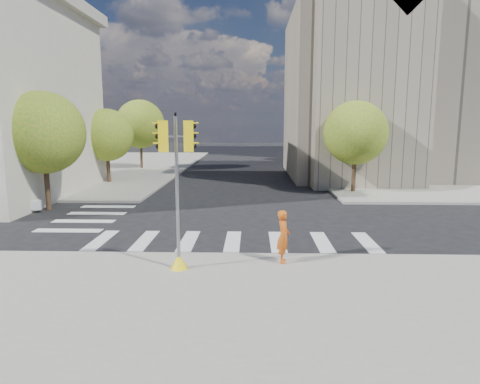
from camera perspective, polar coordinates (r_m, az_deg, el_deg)
name	(u,v)px	position (r m, az deg, el deg)	size (l,w,h in m)	color
ground	(237,229)	(19.33, -0.40, -4.97)	(160.00, 160.00, 0.00)	black
sidewalk_near	(217,364)	(9.06, -3.06, -21.97)	(30.00, 14.00, 0.15)	gray
sidewalk_far_right	(438,168)	(48.94, 24.93, 2.97)	(28.00, 40.00, 0.15)	gray
sidewalk_far_left	(58,166)	(49.48, -23.10, 3.15)	(28.00, 40.00, 0.15)	gray
civic_building	(427,92)	(40.75, 23.68, 12.09)	(26.00, 16.00, 19.39)	gray
office_tower	(411,45)	(65.16, 21.81, 17.74)	(20.00, 18.00, 30.00)	#9EA0A3
tree_lw_near	(43,133)	(25.32, -24.75, 7.20)	(4.40, 4.40, 6.41)	#382616
tree_lw_mid	(107,135)	(34.58, -17.35, 7.25)	(4.00, 4.00, 5.77)	#382616
tree_lw_far	(140,124)	(44.15, -13.17, 8.80)	(4.80, 4.80, 6.95)	#382616
tree_re_near	(356,133)	(29.52, 15.15, 7.62)	(4.20, 4.20, 6.16)	#382616
tree_re_mid	(325,126)	(41.29, 11.29, 8.59)	(4.60, 4.60, 6.66)	#382616
tree_re_far	(308,129)	(53.16, 9.12, 8.26)	(4.00, 4.00, 5.88)	#382616
lamp_near	(350,124)	(33.53, 14.44, 8.72)	(0.35, 0.18, 8.11)	black
lamp_far	(321,124)	(47.29, 10.69, 8.96)	(0.35, 0.18, 8.11)	black
traffic_signal	(178,204)	(13.44, -8.33, -1.63)	(1.08, 0.56, 4.91)	yellow
photographer	(283,236)	(14.29, 5.81, -5.91)	(0.64, 0.42, 1.77)	#C95412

